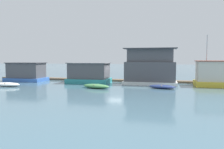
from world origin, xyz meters
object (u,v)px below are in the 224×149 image
(dinghy_white, at_px, (7,84))
(dinghy_navy, at_px, (162,87))
(houseboat_teal, at_px, (89,73))
(houseboat_white, at_px, (150,68))
(mooring_post_near_right, at_px, (165,76))
(houseboat_yellow, at_px, (217,74))
(mooring_post_far_left, at_px, (75,76))
(dinghy_green, at_px, (96,86))
(houseboat_blue, at_px, (26,72))

(dinghy_white, relative_size, dinghy_navy, 1.02)
(houseboat_teal, distance_m, houseboat_white, 8.99)
(dinghy_white, relative_size, mooring_post_near_right, 1.61)
(dinghy_white, xyz_separation_m, dinghy_navy, (19.82, 2.73, -0.04))
(houseboat_yellow, height_order, mooring_post_far_left, houseboat_yellow)
(houseboat_white, xyz_separation_m, houseboat_yellow, (8.66, -0.32, -0.69))
(houseboat_yellow, height_order, dinghy_white, houseboat_yellow)
(dinghy_white, height_order, mooring_post_near_right, mooring_post_near_right)
(mooring_post_far_left, bearing_deg, mooring_post_near_right, 0.00)
(mooring_post_near_right, height_order, mooring_post_far_left, mooring_post_near_right)
(houseboat_yellow, bearing_deg, dinghy_green, -160.57)
(houseboat_yellow, bearing_deg, houseboat_blue, 179.37)
(houseboat_blue, relative_size, houseboat_yellow, 0.91)
(houseboat_teal, relative_size, houseboat_white, 0.83)
(mooring_post_near_right, bearing_deg, houseboat_blue, -174.50)
(houseboat_blue, height_order, dinghy_white, houseboat_blue)
(houseboat_teal, xyz_separation_m, dinghy_white, (-9.11, -6.31, -1.19))
(dinghy_white, distance_m, mooring_post_near_right, 21.94)
(houseboat_teal, bearing_deg, mooring_post_near_right, 12.64)
(dinghy_white, bearing_deg, dinghy_navy, 7.84)
(dinghy_navy, bearing_deg, mooring_post_far_left, 156.79)
(houseboat_white, relative_size, mooring_post_far_left, 5.29)
(dinghy_green, relative_size, mooring_post_far_left, 2.68)
(dinghy_green, relative_size, mooring_post_near_right, 1.74)
(houseboat_blue, height_order, dinghy_navy, houseboat_blue)
(dinghy_white, bearing_deg, dinghy_green, 5.34)
(dinghy_navy, distance_m, mooring_post_far_left, 15.34)
(houseboat_yellow, bearing_deg, mooring_post_far_left, 173.43)
(houseboat_blue, relative_size, houseboat_teal, 1.00)
(dinghy_navy, relative_size, mooring_post_far_left, 2.44)
(mooring_post_far_left, bearing_deg, houseboat_teal, -36.13)
(dinghy_white, bearing_deg, houseboat_yellow, 13.38)
(dinghy_navy, distance_m, mooring_post_near_right, 6.11)
(houseboat_teal, bearing_deg, houseboat_white, 2.33)
(houseboat_blue, bearing_deg, houseboat_teal, -1.90)
(houseboat_white, height_order, mooring_post_far_left, houseboat_white)
(houseboat_yellow, height_order, dinghy_green, houseboat_yellow)
(houseboat_yellow, bearing_deg, houseboat_teal, -179.84)
(mooring_post_far_left, bearing_deg, dinghy_navy, -23.21)
(houseboat_white, distance_m, houseboat_yellow, 8.69)
(dinghy_green, height_order, mooring_post_far_left, mooring_post_far_left)
(houseboat_yellow, bearing_deg, dinghy_white, -166.62)
(houseboat_teal, distance_m, dinghy_navy, 11.36)
(houseboat_blue, relative_size, mooring_post_far_left, 4.37)
(houseboat_teal, height_order, dinghy_green, houseboat_teal)
(houseboat_white, bearing_deg, houseboat_teal, -177.67)
(dinghy_navy, height_order, mooring_post_far_left, mooring_post_far_left)
(houseboat_blue, xyz_separation_m, houseboat_yellow, (28.47, -0.31, 0.21))
(houseboat_yellow, xyz_separation_m, dinghy_green, (-14.88, -5.25, -1.36))
(houseboat_blue, xyz_separation_m, houseboat_white, (19.81, 0.00, 0.89))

